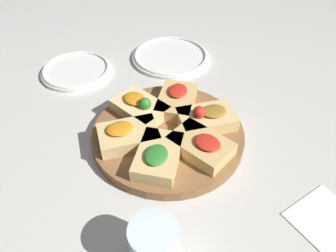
{
  "coord_description": "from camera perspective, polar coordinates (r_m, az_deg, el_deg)",
  "views": [
    {
      "loc": [
        -0.17,
        -0.47,
        0.5
      ],
      "look_at": [
        0.0,
        0.0,
        0.04
      ],
      "focal_mm": 35.0,
      "sensor_mm": 36.0,
      "label": 1
    }
  ],
  "objects": [
    {
      "name": "ground_plane",
      "position": [
        0.71,
        0.0,
        -2.15
      ],
      "size": [
        3.0,
        3.0,
        0.0
      ],
      "primitive_type": "plane",
      "color": "beige"
    },
    {
      "name": "serving_board",
      "position": [
        0.7,
        0.0,
        -1.51
      ],
      "size": [
        0.32,
        0.32,
        0.02
      ],
      "primitive_type": "cylinder",
      "color": "brown",
      "rests_on": "ground_plane"
    },
    {
      "name": "focaccia_slice_0",
      "position": [
        0.67,
        -7.12,
        -1.32
      ],
      "size": [
        0.12,
        0.09,
        0.04
      ],
      "color": "#DBB775",
      "rests_on": "serving_board"
    },
    {
      "name": "focaccia_slice_1",
      "position": [
        0.63,
        -1.72,
        -5.2
      ],
      "size": [
        0.13,
        0.14,
        0.04
      ],
      "color": "#DBB775",
      "rests_on": "serving_board"
    },
    {
      "name": "focaccia_slice_2",
      "position": [
        0.65,
        5.78,
        -3.37
      ],
      "size": [
        0.13,
        0.14,
        0.04
      ],
      "color": "tan",
      "rests_on": "serving_board"
    },
    {
      "name": "focaccia_slice_3",
      "position": [
        0.7,
        6.73,
        1.39
      ],
      "size": [
        0.13,
        0.09,
        0.05
      ],
      "color": "#DBB775",
      "rests_on": "serving_board"
    },
    {
      "name": "focaccia_slice_4",
      "position": [
        0.75,
        1.48,
        4.51
      ],
      "size": [
        0.13,
        0.14,
        0.04
      ],
      "color": "tan",
      "rests_on": "serving_board"
    },
    {
      "name": "focaccia_slice_5",
      "position": [
        0.73,
        -4.93,
        3.29
      ],
      "size": [
        0.12,
        0.14,
        0.05
      ],
      "color": "#E5C689",
      "rests_on": "serving_board"
    },
    {
      "name": "plate_left",
      "position": [
        0.94,
        -15.69,
        9.35
      ],
      "size": [
        0.19,
        0.19,
        0.02
      ],
      "color": "white",
      "rests_on": "ground_plane"
    },
    {
      "name": "plate_right",
      "position": [
        0.96,
        0.45,
        12.08
      ],
      "size": [
        0.22,
        0.22,
        0.02
      ],
      "color": "white",
      "rests_on": "ground_plane"
    },
    {
      "name": "water_glass",
      "position": [
        0.52,
        -2.48,
        -20.02
      ],
      "size": [
        0.07,
        0.07,
        0.09
      ],
      "primitive_type": "cylinder",
      "color": "silver",
      "rests_on": "ground_plane"
    },
    {
      "name": "napkin_stack",
      "position": [
        0.65,
        25.59,
        -14.25
      ],
      "size": [
        0.13,
        0.12,
        0.0
      ],
      "primitive_type": "cube",
      "rotation": [
        0.0,
        0.0,
        0.25
      ],
      "color": "white",
      "rests_on": "ground_plane"
    }
  ]
}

